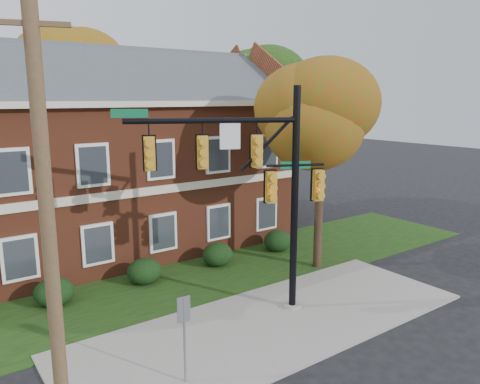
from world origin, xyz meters
TOP-DOWN VIEW (x-y plane):
  - ground at (0.00, 0.00)m, footprint 120.00×120.00m
  - sidewalk at (0.00, 1.00)m, footprint 14.00×5.00m
  - grass_strip at (0.00, 6.00)m, footprint 30.00×6.00m
  - apartment_building at (-2.00, 11.95)m, footprint 18.80×8.80m
  - hedge_left at (-5.50, 6.70)m, footprint 1.40×1.26m
  - hedge_center at (-2.00, 6.70)m, footprint 1.40×1.26m
  - hedge_right at (1.50, 6.70)m, footprint 1.40×1.26m
  - hedge_far_right at (5.00, 6.70)m, footprint 1.40×1.26m
  - tree_near_right at (5.22, 3.87)m, footprint 4.50×4.25m
  - tree_right_rear at (9.31, 12.81)m, footprint 6.30×5.95m
  - tree_far_rear at (-0.66, 19.79)m, footprint 6.84×6.46m
  - traffic_signal at (-0.00, 2.07)m, footprint 6.43×3.00m
  - utility_pole at (-7.00, 0.14)m, footprint 1.44×0.56m
  - sign_post at (-4.00, -0.20)m, footprint 0.36×0.07m

SIDE VIEW (x-z plane):
  - ground at x=0.00m, z-range 0.00..0.00m
  - grass_strip at x=0.00m, z-range 0.00..0.04m
  - sidewalk at x=0.00m, z-range 0.00..0.08m
  - hedge_left at x=-5.50m, z-range 0.00..1.05m
  - hedge_center at x=-2.00m, z-range 0.00..1.05m
  - hedge_right at x=1.50m, z-range 0.00..1.05m
  - hedge_far_right at x=5.00m, z-range 0.00..1.05m
  - sign_post at x=-4.00m, z-range 0.44..2.88m
  - traffic_signal at x=0.00m, z-range 0.94..8.70m
  - utility_pole at x=-7.00m, z-range 0.07..9.59m
  - apartment_building at x=-2.00m, z-range 0.12..9.86m
  - tree_near_right at x=5.22m, z-range 2.38..10.96m
  - tree_right_rear at x=9.31m, z-range 2.81..13.43m
  - tree_far_rear at x=-0.66m, z-range 3.08..14.60m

